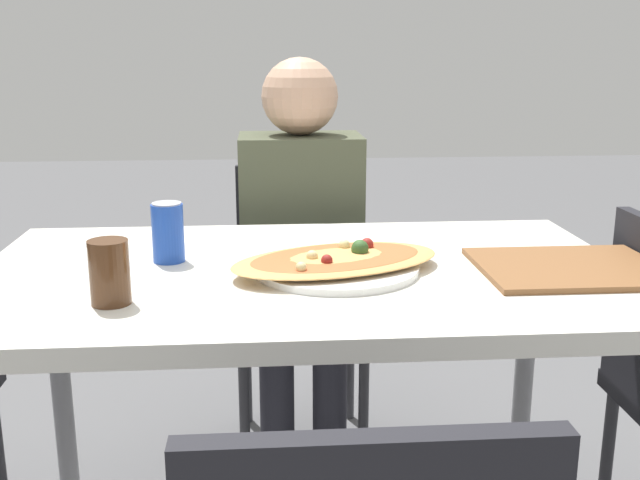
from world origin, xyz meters
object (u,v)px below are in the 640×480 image
at_px(dining_table, 305,304).
at_px(person_seated, 301,232).
at_px(chair_far_seated, 300,290).
at_px(soda_can, 168,232).
at_px(pizza_main, 337,262).
at_px(drink_glass, 110,272).

bearing_deg(dining_table, person_seated, 87.75).
bearing_deg(chair_far_seated, dining_table, 88.10).
height_order(chair_far_seated, soda_can, soda_can).
xyz_separation_m(dining_table, pizza_main, (0.06, -0.03, 0.10)).
bearing_deg(soda_can, chair_far_seated, 65.02).
distance_m(pizza_main, drink_glass, 0.45).
xyz_separation_m(person_seated, soda_can, (-0.30, -0.54, 0.14)).
relative_size(dining_table, person_seated, 1.11).
distance_m(soda_can, drink_glass, 0.27).
height_order(person_seated, drink_glass, person_seated).
relative_size(pizza_main, drink_glass, 4.28).
bearing_deg(person_seated, drink_glass, 65.19).
distance_m(chair_far_seated, person_seated, 0.24).
distance_m(dining_table, chair_far_seated, 0.75).
bearing_deg(drink_glass, person_seated, 65.19).
bearing_deg(drink_glass, dining_table, 29.27).
relative_size(dining_table, pizza_main, 2.70).
xyz_separation_m(chair_far_seated, person_seated, (-0.00, -0.11, 0.21)).
bearing_deg(person_seated, pizza_main, 93.52).
distance_m(pizza_main, soda_can, 0.36).
xyz_separation_m(dining_table, soda_can, (-0.28, 0.07, 0.14)).
distance_m(person_seated, pizza_main, 0.65).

